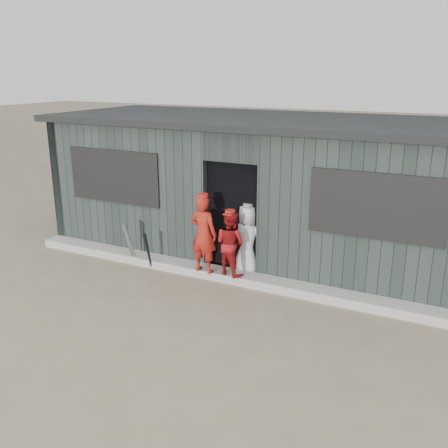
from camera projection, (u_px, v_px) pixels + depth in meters
The scene contains 9 objects.
ground at pixel (167, 325), 7.07m from camera, with size 80.00×80.00×0.00m, color #73654F.
curb at pixel (225, 275), 8.60m from camera, with size 8.00×0.36×0.15m, color #9D9E99.
bat_left at pixel (131, 244), 9.09m from camera, with size 0.07×0.07×0.85m, color gray.
bat_mid at pixel (129, 243), 9.15m from camera, with size 0.07×0.07×0.86m, color slate.
bat_right at pixel (148, 251), 8.93m from camera, with size 0.07×0.07×0.70m, color black.
player_red_left at pixel (204, 234), 8.37m from camera, with size 0.49×0.32×1.34m, color maroon.
player_red_right at pixel (230, 243), 8.29m from camera, with size 0.53×0.42×1.10m, color maroon.
player_grey_back at pixel (248, 240), 8.61m from camera, with size 0.63×0.41×1.28m, color silver.
dugout at pixel (263, 187), 9.68m from camera, with size 8.30×3.30×2.62m.
Camera 1 is at (3.55, -5.30, 3.46)m, focal length 40.00 mm.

